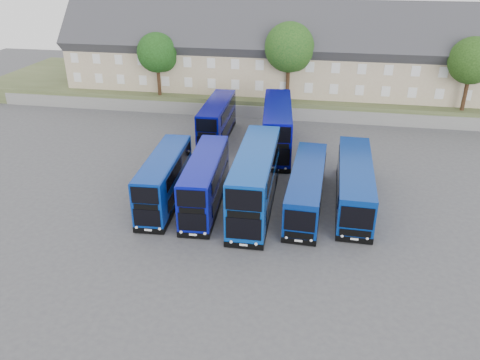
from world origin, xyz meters
The scene contains 14 objects.
ground centered at (0.00, 0.00, 0.00)m, with size 120.00×120.00×0.00m, color #48474D.
retaining_wall centered at (0.00, 24.00, 0.75)m, with size 70.00×0.40×1.50m, color slate.
earth_bank centered at (0.00, 34.00, 1.00)m, with size 80.00×20.00×2.00m, color #49542F.
terrace_row centered at (0.00, 30.00, 6.60)m, with size 54.00×10.40×11.20m.
dd_front_left centered at (-5.62, 1.65, 1.94)m, with size 2.86×10.06×3.95m.
dd_front_mid centered at (-2.33, 1.74, 1.98)m, with size 2.95×10.28×4.04m.
dd_front_right centered at (1.58, 2.01, 2.34)m, with size 2.96×12.00×4.75m.
dd_rear_left centered at (-4.65, 16.29, 2.00)m, with size 2.60×10.33×4.08m.
dd_rear_right centered at (1.96, 14.38, 2.31)m, with size 3.90×12.03×4.70m.
coach_east_a centered at (5.53, 3.00, 1.55)m, with size 2.82×11.67×3.17m.
coach_east_b centered at (9.23, 4.23, 1.65)m, with size 2.77×12.32×3.36m.
tree_west centered at (-13.85, 25.10, 7.05)m, with size 4.80×4.80×7.65m.
tree_mid centered at (2.15, 25.60, 8.07)m, with size 5.76×5.76×9.18m.
tree_east centered at (22.15, 25.10, 7.39)m, with size 5.12×5.12×8.16m.
Camera 1 is at (6.14, -30.06, 18.29)m, focal length 35.00 mm.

